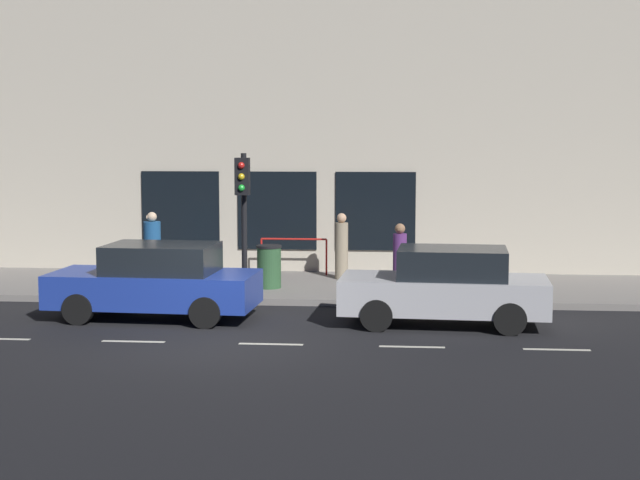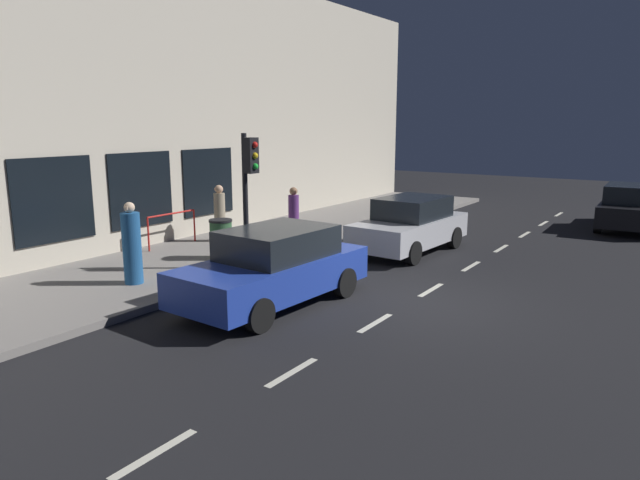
# 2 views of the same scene
# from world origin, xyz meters

# --- Properties ---
(ground_plane) EXTENTS (60.00, 60.00, 0.00)m
(ground_plane) POSITION_xyz_m (0.00, 0.00, 0.00)
(ground_plane) COLOR black
(sidewalk) EXTENTS (4.50, 32.00, 0.15)m
(sidewalk) POSITION_xyz_m (6.25, 0.00, 0.07)
(sidewalk) COLOR gray
(sidewalk) RESTS_ON ground
(building_facade) EXTENTS (0.65, 32.00, 8.44)m
(building_facade) POSITION_xyz_m (8.80, 0.00, 4.21)
(building_facade) COLOR beige
(building_facade) RESTS_ON ground
(lane_centre_line) EXTENTS (0.12, 27.20, 0.01)m
(lane_centre_line) POSITION_xyz_m (0.00, -1.00, 0.00)
(lane_centre_line) COLOR beige
(lane_centre_line) RESTS_ON ground
(traffic_light) EXTENTS (0.47, 0.32, 3.29)m
(traffic_light) POSITION_xyz_m (4.24, 0.22, 2.46)
(traffic_light) COLOR black
(traffic_light) RESTS_ON sidewalk
(parked_car_1) EXTENTS (2.03, 4.25, 1.58)m
(parked_car_1) POSITION_xyz_m (2.09, -4.29, 0.79)
(parked_car_1) COLOR #B7B7BC
(parked_car_1) RESTS_ON ground
(parked_car_3) EXTENTS (2.11, 4.39, 1.58)m
(parked_car_3) POSITION_xyz_m (2.28, 1.75, 0.79)
(parked_car_3) COLOR #1E389E
(parked_car_3) RESTS_ON ground
(pedestrian_0) EXTENTS (0.41, 0.41, 1.70)m
(pedestrian_0) POSITION_xyz_m (7.22, -1.83, 0.95)
(pedestrian_0) COLOR gray
(pedestrian_0) RESTS_ON sidewalk
(pedestrian_1) EXTENTS (0.37, 0.37, 1.60)m
(pedestrian_1) POSITION_xyz_m (5.56, -3.34, 0.90)
(pedestrian_1) COLOR #5B2D70
(pedestrian_1) RESTS_ON sidewalk
(pedestrian_2) EXTENTS (0.52, 0.52, 1.83)m
(pedestrian_2) POSITION_xyz_m (5.55, 2.69, 0.99)
(pedestrian_2) COLOR #1E5189
(pedestrian_2) RESTS_ON sidewalk
(trash_bin) EXTENTS (0.61, 0.61, 1.04)m
(trash_bin) POSITION_xyz_m (5.60, -0.18, 0.67)
(trash_bin) COLOR #2D5633
(trash_bin) RESTS_ON sidewalk
(red_railing) EXTENTS (0.05, 1.79, 0.97)m
(red_railing) POSITION_xyz_m (7.86, -0.52, 0.85)
(red_railing) COLOR red
(red_railing) RESTS_ON sidewalk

